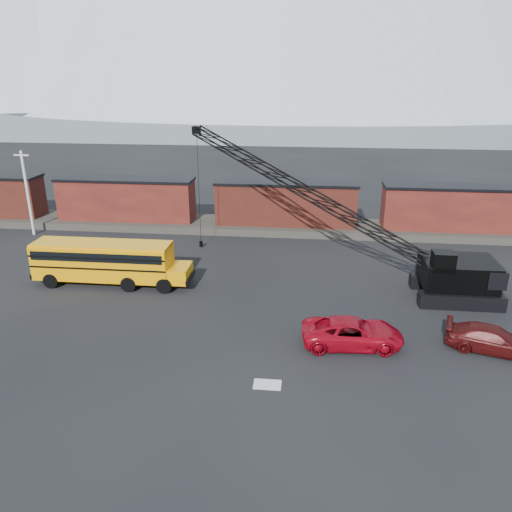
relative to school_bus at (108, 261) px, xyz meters
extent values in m
plane|color=black|center=(12.19, -7.37, -1.79)|extent=(160.00, 160.00, 0.00)
cube|color=silver|center=(12.19, 332.63, 10.21)|extent=(800.00, 80.00, 24.00)
cube|color=#4A463D|center=(12.19, 14.63, -1.44)|extent=(120.00, 5.00, 0.70)
cube|color=black|center=(-15.61, 14.63, -0.79)|extent=(2.20, 2.40, 0.60)
cube|color=#4A1515|center=(-3.81, 14.63, 0.91)|extent=(13.50, 2.90, 4.00)
cube|color=black|center=(-3.81, 14.63, 2.96)|extent=(13.70, 3.10, 0.25)
cube|color=black|center=(-8.01, 14.63, -0.79)|extent=(2.20, 2.40, 0.60)
cube|color=black|center=(0.39, 14.63, -0.79)|extent=(2.20, 2.40, 0.60)
cube|color=#4F1C16|center=(12.19, 14.63, 0.91)|extent=(13.50, 2.90, 4.00)
cube|color=black|center=(12.19, 14.63, 2.96)|extent=(13.70, 3.10, 0.25)
cube|color=black|center=(7.99, 14.63, -0.79)|extent=(2.20, 2.40, 0.60)
cube|color=black|center=(16.39, 14.63, -0.79)|extent=(2.20, 2.40, 0.60)
cube|color=#4A1515|center=(28.19, 14.63, 0.91)|extent=(13.50, 2.90, 4.00)
cube|color=black|center=(28.19, 14.63, 2.96)|extent=(13.70, 3.10, 0.25)
cube|color=black|center=(23.99, 14.63, -0.79)|extent=(2.20, 2.40, 0.60)
cube|color=black|center=(32.39, 14.63, -0.79)|extent=(2.20, 2.40, 0.60)
cylinder|color=silver|center=(-11.81, 10.63, 2.21)|extent=(0.24, 0.24, 8.00)
cube|color=silver|center=(-11.81, 10.63, 5.81)|extent=(1.40, 0.12, 0.12)
cube|color=silver|center=(12.69, -11.37, -1.78)|extent=(1.40, 0.90, 0.02)
cube|color=#EF9805|center=(-0.35, 0.00, 0.01)|extent=(10.00, 2.50, 2.50)
cube|color=#EF9805|center=(5.25, 0.00, -0.69)|extent=(1.60, 2.30, 1.10)
cube|color=#EF9805|center=(-0.35, 0.00, 1.31)|extent=(10.00, 2.30, 0.18)
cube|color=black|center=(-0.35, -1.26, 0.71)|extent=(9.60, 0.05, 0.65)
cube|color=black|center=(-0.35, 1.26, 0.71)|extent=(9.60, 0.05, 0.65)
cube|color=black|center=(6.10, 0.00, -0.99)|extent=(0.15, 2.45, 0.35)
cube|color=black|center=(-5.40, 0.00, -0.99)|extent=(0.15, 2.50, 0.35)
cylinder|color=black|center=(-3.95, -1.15, -1.24)|extent=(1.10, 0.35, 1.10)
cylinder|color=black|center=(-3.95, 1.15, -1.24)|extent=(1.10, 0.35, 1.10)
cylinder|color=black|center=(1.85, -1.15, -1.24)|extent=(1.10, 0.35, 1.10)
cylinder|color=black|center=(1.85, 1.15, -1.24)|extent=(1.10, 0.35, 1.10)
cylinder|color=black|center=(4.45, -1.15, -1.24)|extent=(1.10, 0.35, 1.10)
cylinder|color=black|center=(4.45, 1.15, -1.24)|extent=(1.10, 0.35, 1.10)
imported|color=#AB0819|center=(17.17, -6.99, -0.99)|extent=(5.94, 3.08, 1.60)
imported|color=#450C0C|center=(24.92, -6.75, -1.07)|extent=(5.33, 3.29, 1.44)
cube|color=black|center=(24.72, -1.34, -1.29)|extent=(5.50, 1.00, 1.00)
cube|color=black|center=(24.72, 1.86, -1.29)|extent=(5.50, 1.00, 1.00)
cube|color=black|center=(24.72, 0.26, 0.11)|extent=(4.80, 3.60, 1.80)
cube|color=black|center=(26.72, 0.26, 0.31)|extent=(1.20, 3.80, 1.20)
cube|color=black|center=(23.32, -0.94, 1.31)|extent=(1.40, 1.20, 1.30)
cube|color=black|center=(23.32, -1.49, 1.31)|extent=(1.20, 0.06, 0.90)
cube|color=black|center=(4.99, 8.73, 8.45)|extent=(0.70, 0.50, 0.60)
cylinder|color=black|center=(4.99, 8.73, 3.33)|extent=(0.04, 0.04, 9.95)
cube|color=black|center=(4.99, 8.73, -1.44)|extent=(0.25, 0.25, 0.50)
camera|label=1|loc=(14.42, -32.54, 13.02)|focal=35.00mm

